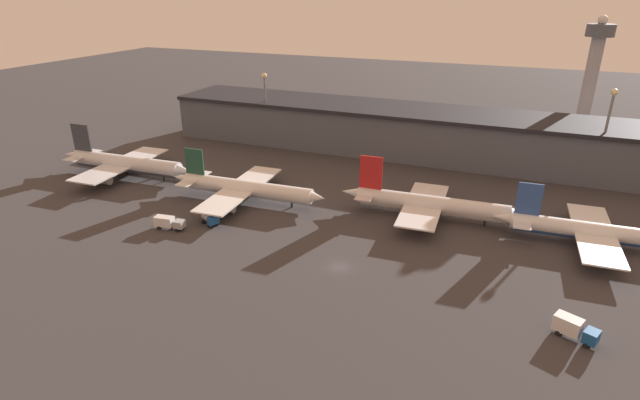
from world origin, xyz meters
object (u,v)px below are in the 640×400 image
object	(u,v)px
service_vehicle_1	(210,219)
service_vehicle_2	(168,222)
airplane_1	(245,188)
airplane_0	(125,164)
airplane_3	(602,233)
service_vehicle_0	(574,328)
airplane_2	(429,204)
control_tower	(592,71)

from	to	relation	value
service_vehicle_1	service_vehicle_2	world-z (taller)	service_vehicle_2
airplane_1	service_vehicle_2	distance (m)	22.64
airplane_0	airplane_3	xyz separation A→B (m)	(124.24, 4.46, -0.62)
service_vehicle_0	service_vehicle_2	world-z (taller)	service_vehicle_0
airplane_0	airplane_2	xyz separation A→B (m)	(87.56, 4.92, -0.33)
service_vehicle_1	control_tower	xyz separation A→B (m)	(83.63, 108.77, 23.32)
airplane_0	service_vehicle_2	bearing A→B (deg)	-37.93
control_tower	airplane_3	bearing A→B (deg)	-90.32
airplane_1	service_vehicle_0	size ratio (longest dim) A/B	6.16
service_vehicle_2	control_tower	bearing A→B (deg)	44.23
airplane_0	control_tower	world-z (taller)	control_tower
airplane_1	airplane_3	bearing A→B (deg)	1.94
airplane_2	airplane_3	size ratio (longest dim) A/B	0.97
control_tower	airplane_0	bearing A→B (deg)	-143.98
control_tower	service_vehicle_0	bearing A→B (deg)	-93.42
airplane_2	airplane_1	bearing A→B (deg)	-173.75
airplane_1	control_tower	size ratio (longest dim) A/B	1.02
airplane_1	service_vehicle_1	bearing A→B (deg)	-94.20
airplane_3	control_tower	world-z (taller)	control_tower
airplane_0	service_vehicle_0	world-z (taller)	airplane_0
airplane_0	airplane_2	bearing A→B (deg)	0.38
control_tower	service_vehicle_1	bearing A→B (deg)	-127.55
airplane_0	airplane_3	world-z (taller)	airplane_0
airplane_1	control_tower	distance (m)	126.76
airplane_2	control_tower	size ratio (longest dim) A/B	1.02
airplane_3	control_tower	distance (m)	88.90
airplane_3	service_vehicle_2	distance (m)	94.89
airplane_3	service_vehicle_0	distance (m)	36.07
service_vehicle_0	control_tower	world-z (taller)	control_tower
airplane_0	control_tower	size ratio (longest dim) A/B	1.04
airplane_0	service_vehicle_2	size ratio (longest dim) A/B	6.16
airplane_1	airplane_3	world-z (taller)	airplane_3
airplane_0	service_vehicle_1	distance (m)	44.95
service_vehicle_0	service_vehicle_2	size ratio (longest dim) A/B	0.98
service_vehicle_0	service_vehicle_1	world-z (taller)	service_vehicle_0
airplane_3	service_vehicle_1	size ratio (longest dim) A/B	9.08
service_vehicle_0	airplane_3	bearing A→B (deg)	102.25
airplane_2	service_vehicle_2	world-z (taller)	airplane_2
airplane_1	control_tower	world-z (taller)	control_tower
airplane_1	service_vehicle_2	bearing A→B (deg)	-113.20
airplane_2	service_vehicle_1	world-z (taller)	airplane_2
airplane_0	airplane_1	distance (m)	41.54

